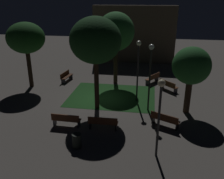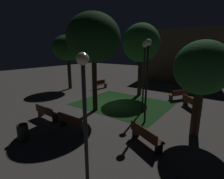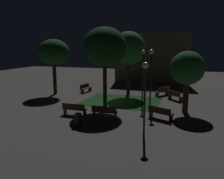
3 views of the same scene
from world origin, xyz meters
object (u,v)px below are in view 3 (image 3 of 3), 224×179
object	(u,v)px
bench_front_left	(104,112)
bench_corner	(86,88)
lamp_post_plaza_west	(151,70)
tree_back_right	(54,53)
tree_tall_center	(129,49)
tree_lawn_side	(105,47)
lamp_post_near_wall	(145,85)
bench_by_lamp	(74,109)
bench_back_row	(160,112)
bench_lawn_edge	(175,95)
tree_left_canopy	(187,69)
lamp_post_plaza_east	(143,68)
trash_bin	(78,120)
bench_near_trees	(163,91)

from	to	relation	value
bench_front_left	bench_corner	world-z (taller)	same
lamp_post_plaza_west	bench_corner	bearing A→B (deg)	146.89
tree_back_right	tree_tall_center	bearing A→B (deg)	16.05
tree_lawn_side	lamp_post_near_wall	world-z (taller)	tree_lawn_side
bench_by_lamp	bench_back_row	xyz separation A→B (m)	(6.06, 1.01, 0.00)
bench_lawn_edge	tree_lawn_side	distance (m)	8.18
bench_corner	tree_lawn_side	bearing A→B (deg)	-51.95
tree_left_canopy	lamp_post_plaza_east	world-z (taller)	lamp_post_plaza_east
lamp_post_near_wall	lamp_post_plaza_west	xyz separation A→B (m)	(-0.55, 5.29, 0.36)
tree_lawn_side	tree_tall_center	size ratio (longest dim) A/B	1.01
lamp_post_plaza_west	trash_bin	distance (m)	7.00
lamp_post_near_wall	lamp_post_plaza_west	bearing A→B (deg)	95.93
bench_back_row	trash_bin	xyz separation A→B (m)	(-4.75, -3.07, -0.08)
bench_front_left	bench_near_trees	size ratio (longest dim) A/B	1.01
bench_back_row	lamp_post_near_wall	xyz separation A→B (m)	(-0.53, -3.10, 2.36)
bench_back_row	bench_corner	distance (m)	11.61
bench_near_trees	tree_lawn_side	distance (m)	8.59
bench_front_left	tree_lawn_side	distance (m)	5.40
bench_front_left	lamp_post_near_wall	bearing A→B (deg)	-33.22
tree_back_right	lamp_post_plaza_east	distance (m)	9.81
bench_by_lamp	bench_near_trees	size ratio (longest dim) A/B	1.01
bench_back_row	bench_corner	world-z (taller)	same
bench_lawn_edge	tree_back_right	size ratio (longest dim) A/B	0.29
bench_back_row	bench_corner	xyz separation A→B (m)	(-8.99, 7.35, 0.00)
bench_front_left	bench_corner	distance (m)	9.88
tree_tall_center	lamp_post_near_wall	distance (m)	11.41
tree_back_right	lamp_post_near_wall	size ratio (longest dim) A/B	1.37
bench_lawn_edge	trash_bin	size ratio (longest dim) A/B	2.04
bench_back_row	tree_lawn_side	size ratio (longest dim) A/B	0.28
tree_tall_center	lamp_post_plaza_east	world-z (taller)	tree_tall_center
bench_by_lamp	tree_back_right	world-z (taller)	tree_back_right
bench_by_lamp	tree_left_canopy	distance (m)	8.80
bench_by_lamp	tree_lawn_side	world-z (taller)	tree_lawn_side
trash_bin	bench_corner	bearing A→B (deg)	112.16
tree_lawn_side	tree_tall_center	xyz separation A→B (m)	(0.52, 5.58, -0.18)
tree_left_canopy	trash_bin	size ratio (longest dim) A/B	5.72
lamp_post_plaza_east	bench_back_row	bearing A→B (deg)	-61.69
bench_by_lamp	trash_bin	bearing A→B (deg)	-57.41
bench_by_lamp	tree_tall_center	size ratio (longest dim) A/B	0.28
tree_lawn_side	lamp_post_near_wall	xyz separation A→B (m)	(4.23, -5.04, -2.05)
lamp_post_plaza_west	tree_tall_center	bearing A→B (deg)	120.66
bench_front_left	bench_near_trees	world-z (taller)	same
bench_by_lamp	lamp_post_plaza_east	bearing A→B (deg)	49.23
tree_back_right	tree_lawn_side	distance (m)	7.69
bench_front_left	bench_back_row	xyz separation A→B (m)	(3.72, 1.01, 0.00)
bench_lawn_edge	tree_left_canopy	world-z (taller)	tree_left_canopy
bench_corner	tree_tall_center	distance (m)	6.36
bench_back_row	bench_lawn_edge	world-z (taller)	same
tree_tall_center	bench_back_row	bearing A→B (deg)	-60.60
bench_corner	lamp_post_plaza_east	xyz separation A→B (m)	(6.99, -3.64, 2.68)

